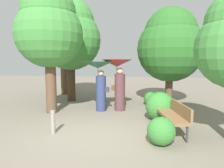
# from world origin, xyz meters

# --- Properties ---
(ground_plane) EXTENTS (40.00, 40.00, 0.00)m
(ground_plane) POSITION_xyz_m (0.00, 0.00, 0.00)
(ground_plane) COLOR gray
(person_left) EXTENTS (1.28, 1.28, 1.96)m
(person_left) POSITION_xyz_m (-0.44, 2.72, 1.44)
(person_left) COLOR navy
(person_left) RESTS_ON ground
(person_right) EXTENTS (1.20, 1.20, 2.04)m
(person_right) POSITION_xyz_m (0.29, 2.90, 1.45)
(person_right) COLOR #563338
(person_right) RESTS_ON ground
(park_bench) EXTENTS (0.75, 1.56, 0.83)m
(park_bench) POSITION_xyz_m (2.16, 0.53, 0.51)
(park_bench) COLOR #38383D
(park_bench) RESTS_ON ground
(tree_near_left) EXTENTS (2.60, 2.60, 5.09)m
(tree_near_left) POSITION_xyz_m (-3.39, 6.52, 3.45)
(tree_near_left) COLOR brown
(tree_near_left) RESTS_ON ground
(tree_mid_left) EXTENTS (2.47, 2.47, 4.73)m
(tree_mid_left) POSITION_xyz_m (-2.17, 2.13, 3.19)
(tree_mid_left) COLOR brown
(tree_mid_left) RESTS_ON ground
(tree_mid_right) EXTENTS (2.96, 2.96, 4.36)m
(tree_mid_right) POSITION_xyz_m (2.46, 4.55, 2.72)
(tree_mid_right) COLOR brown
(tree_mid_right) RESTS_ON ground
(tree_far_back) EXTENTS (2.94, 2.94, 4.97)m
(tree_far_back) POSITION_xyz_m (-2.24, 4.53, 3.24)
(tree_far_back) COLOR #42301E
(tree_far_back) RESTS_ON ground
(bush_path_left) EXTENTS (0.60, 0.60, 0.60)m
(bush_path_left) POSITION_xyz_m (1.62, 4.07, 0.30)
(bush_path_left) COLOR #387F33
(bush_path_left) RESTS_ON ground
(bush_path_right) EXTENTS (0.67, 0.67, 0.67)m
(bush_path_right) POSITION_xyz_m (1.72, -0.36, 0.34)
(bush_path_right) COLOR #387F33
(bush_path_right) RESTS_ON ground
(bush_behind_bench) EXTENTS (0.96, 0.96, 0.96)m
(bush_behind_bench) POSITION_xyz_m (1.85, 1.70, 0.48)
(bush_behind_bench) COLOR #387F33
(bush_behind_bench) RESTS_ON ground
(path_marker_post) EXTENTS (0.12, 0.12, 0.64)m
(path_marker_post) POSITION_xyz_m (-1.14, 0.00, 0.32)
(path_marker_post) COLOR gray
(path_marker_post) RESTS_ON ground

